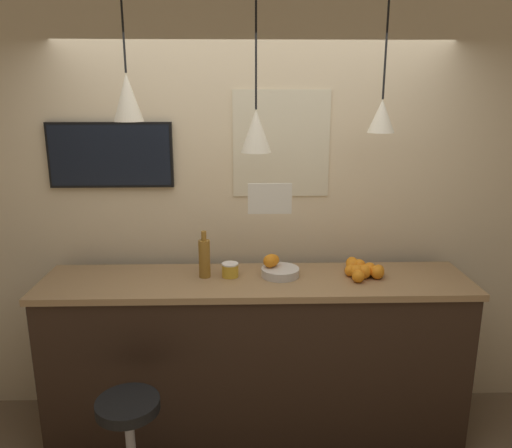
{
  "coord_description": "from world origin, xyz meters",
  "views": [
    {
      "loc": [
        -0.08,
        -2.35,
        2.19
      ],
      "look_at": [
        0.0,
        0.53,
        1.42
      ],
      "focal_mm": 35.0,
      "sensor_mm": 36.0,
      "label": 1
    }
  ],
  "objects_px": {
    "juice_bottle": "(204,258)",
    "mounted_tv": "(110,155)",
    "spread_jar": "(230,270)",
    "bar_stool": "(130,440)",
    "fruit_bowl": "(277,268)"
  },
  "relations": [
    {
      "from": "juice_bottle",
      "to": "mounted_tv",
      "type": "bearing_deg",
      "value": 153.77
    },
    {
      "from": "juice_bottle",
      "to": "spread_jar",
      "type": "xyz_separation_m",
      "value": [
        0.16,
        0.0,
        -0.08
      ]
    },
    {
      "from": "juice_bottle",
      "to": "spread_jar",
      "type": "height_order",
      "value": "juice_bottle"
    },
    {
      "from": "bar_stool",
      "to": "spread_jar",
      "type": "height_order",
      "value": "spread_jar"
    },
    {
      "from": "juice_bottle",
      "to": "spread_jar",
      "type": "distance_m",
      "value": 0.18
    },
    {
      "from": "bar_stool",
      "to": "fruit_bowl",
      "type": "bearing_deg",
      "value": 39.17
    },
    {
      "from": "spread_jar",
      "to": "mounted_tv",
      "type": "xyz_separation_m",
      "value": [
        -0.76,
        0.3,
        0.68
      ]
    },
    {
      "from": "juice_bottle",
      "to": "mounted_tv",
      "type": "xyz_separation_m",
      "value": [
        -0.61,
        0.3,
        0.6
      ]
    },
    {
      "from": "mounted_tv",
      "to": "juice_bottle",
      "type": "bearing_deg",
      "value": -26.23
    },
    {
      "from": "fruit_bowl",
      "to": "spread_jar",
      "type": "relative_size",
      "value": 2.26
    },
    {
      "from": "bar_stool",
      "to": "juice_bottle",
      "type": "bearing_deg",
      "value": 60.94
    },
    {
      "from": "bar_stool",
      "to": "spread_jar",
      "type": "xyz_separation_m",
      "value": [
        0.52,
        0.65,
        0.71
      ]
    },
    {
      "from": "juice_bottle",
      "to": "mounted_tv",
      "type": "relative_size",
      "value": 0.37
    },
    {
      "from": "mounted_tv",
      "to": "spread_jar",
      "type": "bearing_deg",
      "value": -21.36
    },
    {
      "from": "spread_jar",
      "to": "juice_bottle",
      "type": "bearing_deg",
      "value": -180.0
    }
  ]
}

